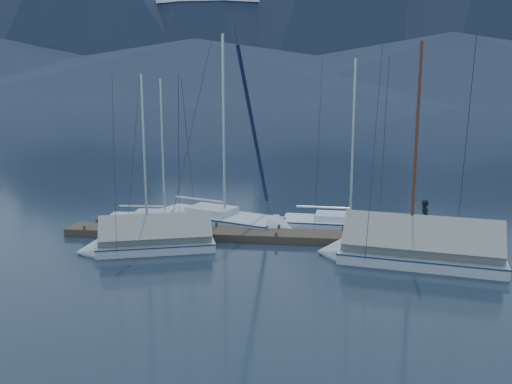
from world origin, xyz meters
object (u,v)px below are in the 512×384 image
(sailboat_open_right, at_px, (360,226))
(person, at_px, (425,219))
(sailboat_covered_far, at_px, (145,242))
(sailboat_open_mid, at_px, (234,222))
(sailboat_covered_near, at_px, (406,251))
(sailboat_open_left, at_px, (173,221))

(sailboat_open_right, xyz_separation_m, person, (2.63, -2.45, 1.04))
(sailboat_covered_far, relative_size, person, 4.75)
(sailboat_open_mid, relative_size, person, 6.03)
(sailboat_covered_near, bearing_deg, sailboat_open_right, 106.51)
(sailboat_open_left, height_order, sailboat_open_mid, sailboat_open_mid)
(sailboat_open_left, bearing_deg, sailboat_covered_near, -24.04)
(sailboat_open_left, distance_m, sailboat_open_right, 9.43)
(person, bearing_deg, sailboat_open_right, 37.04)
(sailboat_covered_near, xyz_separation_m, sailboat_covered_far, (-10.82, 0.17, -0.08))
(sailboat_open_left, xyz_separation_m, person, (12.06, -2.28, 1.06))
(sailboat_open_mid, distance_m, sailboat_open_right, 6.27)
(sailboat_open_right, bearing_deg, sailboat_covered_far, -152.33)
(sailboat_open_left, height_order, sailboat_covered_near, sailboat_covered_near)
(sailboat_covered_near, distance_m, person, 2.93)
(sailboat_open_left, relative_size, sailboat_open_mid, 0.78)
(sailboat_open_mid, height_order, sailboat_open_right, sailboat_open_mid)
(sailboat_open_mid, height_order, sailboat_covered_near, sailboat_open_mid)
(sailboat_open_left, xyz_separation_m, sailboat_open_right, (9.43, 0.18, 0.02))
(sailboat_open_left, bearing_deg, sailboat_open_right, 1.08)
(sailboat_covered_near, xyz_separation_m, person, (1.13, 2.60, 0.72))
(sailboat_open_right, relative_size, sailboat_covered_far, 1.11)
(sailboat_open_right, distance_m, sailboat_covered_near, 5.28)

